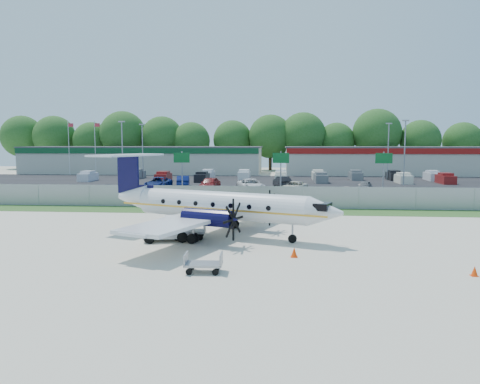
# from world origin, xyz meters

# --- Properties ---
(ground) EXTENTS (170.00, 170.00, 0.00)m
(ground) POSITION_xyz_m (0.00, 0.00, 0.00)
(ground) COLOR beige
(ground) RESTS_ON ground
(grass_verge) EXTENTS (170.00, 4.00, 0.02)m
(grass_verge) POSITION_xyz_m (0.00, 12.00, 0.01)
(grass_verge) COLOR #2D561E
(grass_verge) RESTS_ON ground
(access_road) EXTENTS (170.00, 8.00, 0.02)m
(access_road) POSITION_xyz_m (0.00, 19.00, 0.01)
(access_road) COLOR black
(access_road) RESTS_ON ground
(parking_lot) EXTENTS (170.00, 32.00, 0.02)m
(parking_lot) POSITION_xyz_m (0.00, 40.00, 0.01)
(parking_lot) COLOR black
(parking_lot) RESTS_ON ground
(perimeter_fence) EXTENTS (120.00, 0.06, 1.99)m
(perimeter_fence) POSITION_xyz_m (0.00, 14.00, 1.00)
(perimeter_fence) COLOR gray
(perimeter_fence) RESTS_ON ground
(building_west) EXTENTS (46.40, 12.40, 5.24)m
(building_west) POSITION_xyz_m (-24.00, 61.98, 2.63)
(building_west) COLOR beige
(building_west) RESTS_ON ground
(building_east) EXTENTS (44.40, 12.40, 5.24)m
(building_east) POSITION_xyz_m (26.00, 61.98, 2.63)
(building_east) COLOR beige
(building_east) RESTS_ON ground
(sign_left) EXTENTS (1.80, 0.26, 5.00)m
(sign_left) POSITION_xyz_m (-8.00, 22.91, 3.61)
(sign_left) COLOR gray
(sign_left) RESTS_ON ground
(sign_mid) EXTENTS (1.80, 0.26, 5.00)m
(sign_mid) POSITION_xyz_m (3.00, 22.91, 3.61)
(sign_mid) COLOR gray
(sign_mid) RESTS_ON ground
(sign_right) EXTENTS (1.80, 0.26, 5.00)m
(sign_right) POSITION_xyz_m (14.00, 22.91, 3.61)
(sign_right) COLOR gray
(sign_right) RESTS_ON ground
(flagpole_west) EXTENTS (1.06, 0.12, 10.00)m
(flagpole_west) POSITION_xyz_m (-35.92, 55.00, 5.64)
(flagpole_west) COLOR silver
(flagpole_west) RESTS_ON ground
(flagpole_east) EXTENTS (1.06, 0.12, 10.00)m
(flagpole_east) POSITION_xyz_m (-30.92, 55.00, 5.64)
(flagpole_east) COLOR silver
(flagpole_east) RESTS_ON ground
(light_pole_nw) EXTENTS (0.90, 0.35, 9.09)m
(light_pole_nw) POSITION_xyz_m (-20.00, 38.00, 5.23)
(light_pole_nw) COLOR gray
(light_pole_nw) RESTS_ON ground
(light_pole_ne) EXTENTS (0.90, 0.35, 9.09)m
(light_pole_ne) POSITION_xyz_m (20.00, 38.00, 5.23)
(light_pole_ne) COLOR gray
(light_pole_ne) RESTS_ON ground
(light_pole_sw) EXTENTS (0.90, 0.35, 9.09)m
(light_pole_sw) POSITION_xyz_m (-20.00, 48.00, 5.23)
(light_pole_sw) COLOR gray
(light_pole_sw) RESTS_ON ground
(light_pole_se) EXTENTS (0.90, 0.35, 9.09)m
(light_pole_se) POSITION_xyz_m (20.00, 48.00, 5.23)
(light_pole_se) COLOR gray
(light_pole_se) RESTS_ON ground
(tree_line) EXTENTS (112.00, 6.00, 14.00)m
(tree_line) POSITION_xyz_m (0.00, 74.00, 0.00)
(tree_line) COLOR #1F4E17
(tree_line) RESTS_ON ground
(aircraft) EXTENTS (16.68, 16.22, 5.14)m
(aircraft) POSITION_xyz_m (-1.08, 0.97, 1.99)
(aircraft) COLOR silver
(aircraft) RESTS_ON ground
(pushback_tug) EXTENTS (3.01, 2.49, 1.46)m
(pushback_tug) POSITION_xyz_m (-3.85, -0.72, 0.70)
(pushback_tug) COLOR silver
(pushback_tug) RESTS_ON ground
(baggage_cart_near) EXTENTS (1.76, 1.10, 0.90)m
(baggage_cart_near) POSITION_xyz_m (-0.49, -7.64, 0.42)
(baggage_cart_near) COLOR gray
(baggage_cart_near) RESTS_ON ground
(baggage_cart_far) EXTENTS (2.14, 1.42, 1.06)m
(baggage_cart_far) POSITION_xyz_m (-2.63, -0.18, 0.49)
(baggage_cart_far) COLOR gray
(baggage_cart_far) RESTS_ON ground
(cone_nose) EXTENTS (0.32, 0.32, 0.46)m
(cone_nose) POSITION_xyz_m (11.70, -7.16, 0.22)
(cone_nose) COLOR #F33C07
(cone_nose) RESTS_ON ground
(cone_port_wing) EXTENTS (0.37, 0.37, 0.52)m
(cone_port_wing) POSITION_xyz_m (3.75, -4.37, 0.25)
(cone_port_wing) COLOR #F33C07
(cone_port_wing) RESTS_ON ground
(cone_starboard_wing) EXTENTS (0.40, 0.40, 0.57)m
(cone_starboard_wing) POSITION_xyz_m (-2.58, 12.76, 0.27)
(cone_starboard_wing) COLOR #F33C07
(cone_starboard_wing) RESTS_ON ground
(road_car_west) EXTENTS (6.22, 3.72, 1.69)m
(road_car_west) POSITION_xyz_m (-13.98, 17.55, 0.00)
(road_car_west) COLOR navy
(road_car_west) RESTS_ON ground
(road_car_mid) EXTENTS (4.22, 2.70, 1.31)m
(road_car_mid) POSITION_xyz_m (9.52, 21.35, 0.00)
(road_car_mid) COLOR beige
(road_car_mid) RESTS_ON ground
(parked_car_a) EXTENTS (2.71, 5.78, 1.60)m
(parked_car_a) POSITION_xyz_m (-12.58, 29.84, 0.00)
(parked_car_a) COLOR navy
(parked_car_a) RESTS_ON ground
(parked_car_b) EXTENTS (2.50, 5.18, 1.71)m
(parked_car_b) POSITION_xyz_m (-5.81, 29.02, 0.00)
(parked_car_b) COLOR maroon
(parked_car_b) RESTS_ON ground
(parked_car_c) EXTENTS (4.15, 6.20, 1.58)m
(parked_car_c) POSITION_xyz_m (-0.63, 28.27, 0.00)
(parked_car_c) COLOR silver
(parked_car_c) RESTS_ON ground
(parked_car_d) EXTENTS (3.78, 5.10, 1.29)m
(parked_car_d) POSITION_xyz_m (4.67, 28.37, 0.00)
(parked_car_d) COLOR beige
(parked_car_d) RESTS_ON ground
(parked_car_e) EXTENTS (2.78, 4.24, 1.34)m
(parked_car_e) POSITION_xyz_m (13.19, 29.59, 0.00)
(parked_car_e) COLOR #595B5E
(parked_car_e) RESTS_ON ground
(parked_car_f) EXTENTS (2.32, 4.76, 1.50)m
(parked_car_f) POSITION_xyz_m (-10.26, 34.21, 0.00)
(parked_car_f) COLOR navy
(parked_car_f) RESTS_ON ground
(parked_car_g) EXTENTS (2.66, 4.76, 1.48)m
(parked_car_g) POSITION_xyz_m (3.18, 34.24, 0.00)
(parked_car_g) COLOR black
(parked_car_g) RESTS_ON ground
(far_parking_rows) EXTENTS (56.00, 10.00, 1.60)m
(far_parking_rows) POSITION_xyz_m (0.00, 45.00, 0.00)
(far_parking_rows) COLOR gray
(far_parking_rows) RESTS_ON ground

